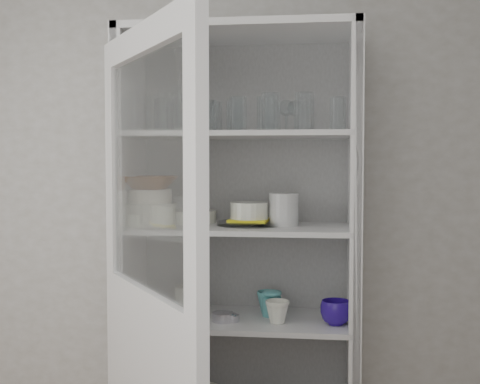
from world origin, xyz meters
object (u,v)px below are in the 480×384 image
Objects in this scene: mug_blue at (336,313)px; teal_jar at (272,305)px; grey_bowl_stack at (284,209)px; goblet_2 at (295,116)px; cupboard_door at (149,355)px; goblet_0 at (188,117)px; white_ramekin at (249,211)px; glass_platter at (249,223)px; goblet_3 at (286,115)px; measuring_cups at (223,317)px; white_canister at (187,300)px; yellow_trivet at (249,220)px; mug_teal at (269,303)px; goblet_1 at (192,113)px; pantry_cabinet at (242,295)px; mug_white at (277,312)px; plate_stack_back at (192,216)px; terracotta_bowl at (150,183)px; plate_stack_front at (150,214)px; cream_bowl at (150,196)px.

mug_blue reaches higher than teal_jar.
goblet_2 is at bearing 67.97° from grey_bowl_stack.
teal_jar is (-0.27, 0.11, -0.00)m from mug_blue.
goblet_0 is (-0.01, 0.71, 0.87)m from cupboard_door.
grey_bowl_stack is (0.15, -0.00, 0.01)m from white_ramekin.
mug_blue is (0.37, -0.09, -0.36)m from glass_platter.
measuring_cups is at bearing -141.79° from goblet_3.
white_canister is (-0.28, 0.01, -0.40)m from white_ramekin.
white_canister is (-0.28, 0.01, -0.36)m from yellow_trivet.
mug_teal is 0.03m from teal_jar.
grey_bowl_stack is at bearing -20.21° from teal_jar.
grey_bowl_stack is 1.13× the size of white_canister.
grey_bowl_stack is at bearing -8.92° from goblet_1.
cupboard_door is at bearing -114.98° from glass_platter.
pantry_cabinet is 20.60× the size of mug_white.
measuring_cups is (0.17, -0.17, -0.41)m from plate_stack_back.
mug_teal is at bearing 113.46° from teal_jar.
pantry_cabinet is 0.42m from plate_stack_back.
grey_bowl_stack is 0.59m from white_canister.
white_ramekin is 1.34× the size of white_canister.
cupboard_door is 12.07× the size of yellow_trivet.
cupboard_door reaches higher than goblet_2.
goblet_2 reaches higher than yellow_trivet.
plate_stack_back is 0.28m from white_ramekin.
goblet_2 is 0.95m from white_canister.
terracotta_bowl is (-0.16, -0.13, -0.31)m from goblet_1.
terracotta_bowl is 0.75m from teal_jar.
white_ramekin is at bearing 44.13° from measuring_cups.
yellow_trivet is at bearing -13.06° from goblet_1.
goblet_2 is at bearing 3.39° from plate_stack_back.
plate_stack_front is at bearing -127.13° from goblet_0.
grey_bowl_stack is at bearing -91.92° from goblet_3.
measuring_cups is at bearing -135.87° from yellow_trivet.
plate_stack_front is 0.14m from terracotta_bowl.
mug_teal is (0.51, 0.12, -0.48)m from cream_bowl.
goblet_2 is at bearing 12.77° from pantry_cabinet.
goblet_0 is 0.06m from goblet_1.
cupboard_door is at bearing -156.42° from mug_blue.
mug_blue is 1.18× the size of mug_teal.
goblet_1 is 1.15× the size of goblet_3.
white_ramekin is 0.42m from mug_teal.
plate_stack_front reaches higher than plate_stack_back.
cupboard_door is 9.07× the size of plate_stack_back.
goblet_1 is 0.51m from white_ramekin.
goblet_1 is 0.83m from white_canister.
white_canister is at bearing -101.57° from plate_stack_back.
glass_platter is at bearing 9.32° from terracotta_bowl.
white_ramekin is 0.43m from teal_jar.
white_canister reaches higher than teal_jar.
cream_bowl is 0.93m from mug_blue.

